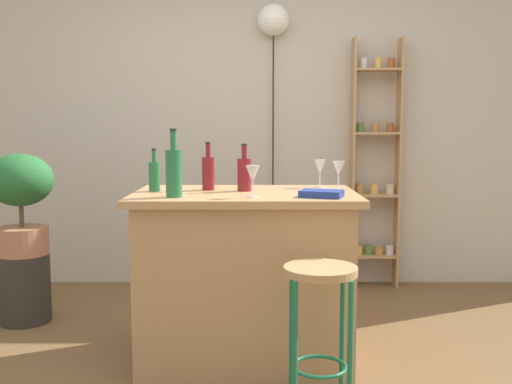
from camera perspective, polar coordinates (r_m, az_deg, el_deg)
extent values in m
plane|color=brown|center=(3.19, -0.97, -17.66)|extent=(12.00, 12.00, 0.00)
cube|color=#BCB2A3|center=(4.86, -0.55, 7.60)|extent=(6.40, 0.10, 2.80)
cube|color=tan|center=(3.32, -0.88, -8.43)|extent=(1.12, 0.73, 0.90)
cube|color=tan|center=(3.23, -0.90, -0.37)|extent=(1.22, 0.80, 0.04)
cylinder|color=#196642|center=(2.63, 3.95, -15.42)|extent=(0.02, 0.02, 0.65)
cylinder|color=#196642|center=(2.66, 9.26, -15.27)|extent=(0.02, 0.02, 0.65)
cylinder|color=#196642|center=(2.85, 3.62, -13.64)|extent=(0.02, 0.02, 0.65)
cylinder|color=#196642|center=(2.88, 8.49, -13.53)|extent=(0.02, 0.02, 0.65)
torus|color=#196642|center=(2.79, 6.30, -16.46)|extent=(0.26, 0.26, 0.02)
cylinder|color=tan|center=(2.65, 6.42, -7.55)|extent=(0.33, 0.33, 0.03)
cube|color=tan|center=(4.78, 9.46, 2.66)|extent=(0.02, 0.16, 1.99)
cube|color=tan|center=(4.85, 13.75, 2.62)|extent=(0.02, 0.16, 1.99)
cube|color=tan|center=(4.92, 11.42, -6.05)|extent=(0.35, 0.16, 0.02)
cylinder|color=gold|center=(4.89, 10.02, -5.56)|extent=(0.07, 0.07, 0.07)
cylinder|color=#4C7033|center=(4.90, 10.97, -5.55)|extent=(0.07, 0.07, 0.07)
cylinder|color=#AD7A38|center=(4.91, 11.96, -5.54)|extent=(0.07, 0.07, 0.07)
cylinder|color=silver|center=(4.94, 12.98, -5.51)|extent=(0.07, 0.07, 0.07)
cube|color=tan|center=(4.84, 11.55, -0.29)|extent=(0.35, 0.16, 0.02)
cylinder|color=#AD7A38|center=(4.81, 10.15, 0.28)|extent=(0.06, 0.06, 0.08)
cylinder|color=gold|center=(4.84, 11.54, 0.29)|extent=(0.06, 0.06, 0.08)
cylinder|color=beige|center=(4.85, 13.04, 0.27)|extent=(0.06, 0.06, 0.08)
cube|color=tan|center=(4.81, 11.69, 5.60)|extent=(0.35, 0.16, 0.02)
cylinder|color=#4C7033|center=(4.78, 10.24, 6.16)|extent=(0.06, 0.06, 0.07)
cylinder|color=#AD7A38|center=(4.81, 11.63, 6.13)|extent=(0.06, 0.06, 0.07)
cylinder|color=#994C23|center=(4.83, 13.06, 6.10)|extent=(0.06, 0.06, 0.07)
cube|color=tan|center=(4.83, 11.82, 11.51)|extent=(0.35, 0.16, 0.02)
cylinder|color=silver|center=(4.81, 10.53, 12.16)|extent=(0.06, 0.06, 0.08)
cylinder|color=gold|center=(4.83, 11.91, 12.10)|extent=(0.06, 0.06, 0.08)
cylinder|color=#994C23|center=(4.85, 13.14, 12.05)|extent=(0.06, 0.06, 0.08)
cylinder|color=#2D2823|center=(4.25, -21.31, -8.64)|extent=(0.33, 0.33, 0.46)
cylinder|color=#A86B4C|center=(4.18, -21.49, -4.39)|extent=(0.33, 0.33, 0.18)
cylinder|color=brown|center=(4.15, -21.59, -2.07)|extent=(0.03, 0.03, 0.16)
ellipsoid|color=#23602D|center=(4.13, -21.72, 1.10)|extent=(0.43, 0.39, 0.34)
cylinder|color=#236638|center=(3.03, -7.79, 1.79)|extent=(0.08, 0.08, 0.24)
cylinder|color=#236638|center=(3.02, -7.84, 4.98)|extent=(0.03, 0.03, 0.09)
cylinder|color=black|center=(3.02, -7.85, 5.99)|extent=(0.03, 0.03, 0.01)
cylinder|color=maroon|center=(3.34, -4.48, 1.79)|extent=(0.07, 0.07, 0.19)
cylinder|color=maroon|center=(3.34, -4.50, 4.02)|extent=(0.03, 0.03, 0.07)
cylinder|color=black|center=(3.33, -4.50, 4.75)|extent=(0.03, 0.03, 0.01)
cylinder|color=#236638|center=(3.31, -9.63, 1.47)|extent=(0.06, 0.06, 0.16)
cylinder|color=#236638|center=(3.31, -9.67, 3.42)|extent=(0.02, 0.02, 0.06)
cylinder|color=black|center=(3.30, -9.68, 4.07)|extent=(0.03, 0.03, 0.01)
cylinder|color=maroon|center=(3.28, -0.97, 1.68)|extent=(0.08, 0.08, 0.18)
cylinder|color=maroon|center=(3.28, -0.97, 3.87)|extent=(0.03, 0.03, 0.07)
cylinder|color=black|center=(3.27, -0.98, 4.60)|extent=(0.03, 0.03, 0.01)
cylinder|color=silver|center=(3.39, 8.13, 0.25)|extent=(0.06, 0.06, 0.00)
cylinder|color=silver|center=(3.39, 8.14, 0.92)|extent=(0.01, 0.01, 0.07)
cone|color=silver|center=(3.38, 8.16, 2.27)|extent=(0.07, 0.07, 0.08)
cylinder|color=silver|center=(2.99, -0.16, -0.50)|extent=(0.06, 0.06, 0.00)
cylinder|color=silver|center=(2.99, -0.16, 0.26)|extent=(0.01, 0.01, 0.07)
cone|color=silver|center=(2.98, -0.16, 1.78)|extent=(0.07, 0.07, 0.08)
cylinder|color=silver|center=(3.51, 6.34, 0.48)|extent=(0.06, 0.06, 0.00)
cylinder|color=silver|center=(3.50, 6.35, 1.12)|extent=(0.01, 0.01, 0.07)
cone|color=silver|center=(3.50, 6.37, 2.43)|extent=(0.07, 0.07, 0.08)
cube|color=navy|center=(3.03, 6.53, -0.16)|extent=(0.25, 0.21, 0.03)
cylinder|color=black|center=(4.76, 1.82, 3.58)|extent=(0.01, 0.01, 2.13)
sphere|color=white|center=(4.82, 1.87, 16.32)|extent=(0.25, 0.25, 0.25)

